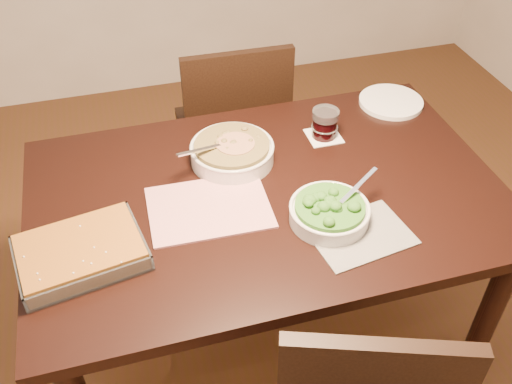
% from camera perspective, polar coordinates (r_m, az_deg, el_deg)
% --- Properties ---
extents(ground, '(4.00, 4.00, 0.00)m').
position_cam_1_polar(ground, '(2.26, 0.85, -14.41)').
color(ground, '#4E2F16').
rests_on(ground, ground).
extents(table, '(1.40, 0.90, 0.75)m').
position_cam_1_polar(table, '(1.76, 1.06, -2.21)').
color(table, black).
rests_on(table, ground).
extents(magazine_a, '(0.35, 0.26, 0.01)m').
position_cam_1_polar(magazine_a, '(1.64, -4.72, -1.55)').
color(magazine_a, '#BE364F').
rests_on(magazine_a, table).
extents(magazine_b, '(0.29, 0.23, 0.00)m').
position_cam_1_polar(magazine_b, '(1.58, 10.40, -4.24)').
color(magazine_b, '#26262E').
rests_on(magazine_b, table).
extents(coaster, '(0.11, 0.11, 0.00)m').
position_cam_1_polar(coaster, '(1.92, 6.78, 5.57)').
color(coaster, white).
rests_on(coaster, table).
extents(stew_bowl, '(0.28, 0.26, 0.10)m').
position_cam_1_polar(stew_bowl, '(1.79, -2.40, 4.08)').
color(stew_bowl, silver).
rests_on(stew_bowl, table).
extents(broccoli_bowl, '(0.24, 0.23, 0.09)m').
position_cam_1_polar(broccoli_bowl, '(1.59, 7.35, -1.96)').
color(broccoli_bowl, silver).
rests_on(broccoli_bowl, table).
extents(baking_dish, '(0.35, 0.29, 0.06)m').
position_cam_1_polar(baking_dish, '(1.54, -17.12, -5.80)').
color(baking_dish, silver).
rests_on(baking_dish, table).
extents(wine_tumbler, '(0.09, 0.09, 0.10)m').
position_cam_1_polar(wine_tumbler, '(1.89, 6.91, 6.87)').
color(wine_tumbler, black).
rests_on(wine_tumbler, coaster).
extents(dinner_plate, '(0.23, 0.23, 0.02)m').
position_cam_1_polar(dinner_plate, '(2.13, 13.34, 8.77)').
color(dinner_plate, white).
rests_on(dinner_plate, table).
extents(chair_far, '(0.43, 0.43, 0.90)m').
position_cam_1_polar(chair_far, '(2.40, -2.25, 6.50)').
color(chair_far, black).
rests_on(chair_far, ground).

